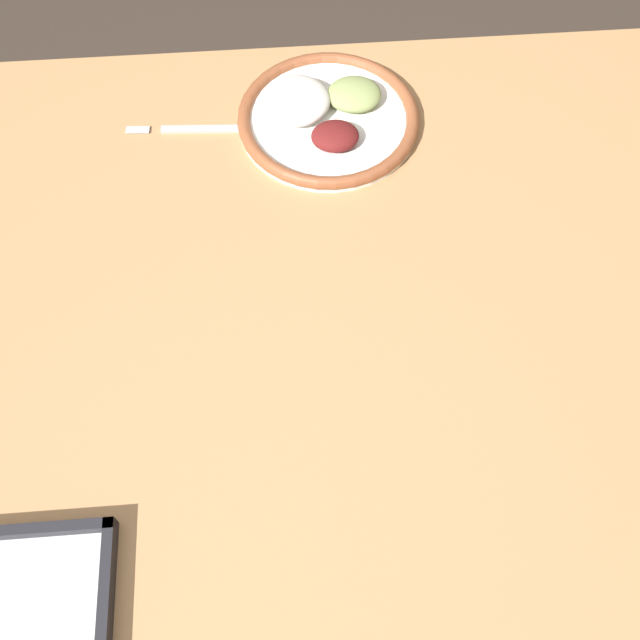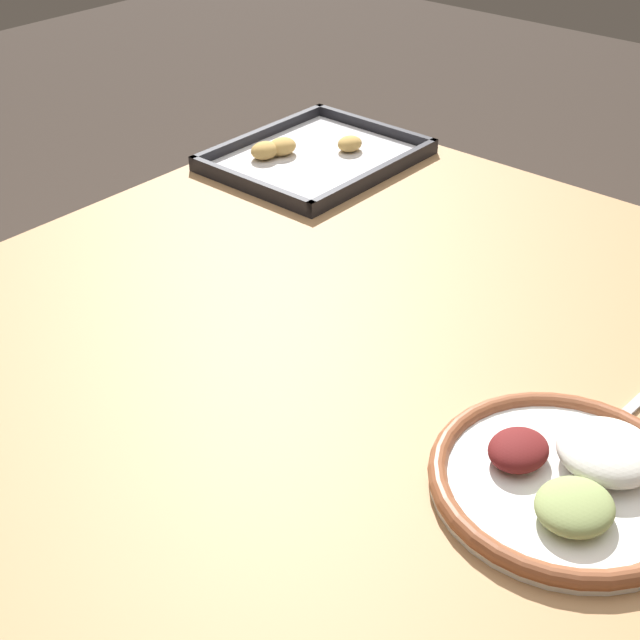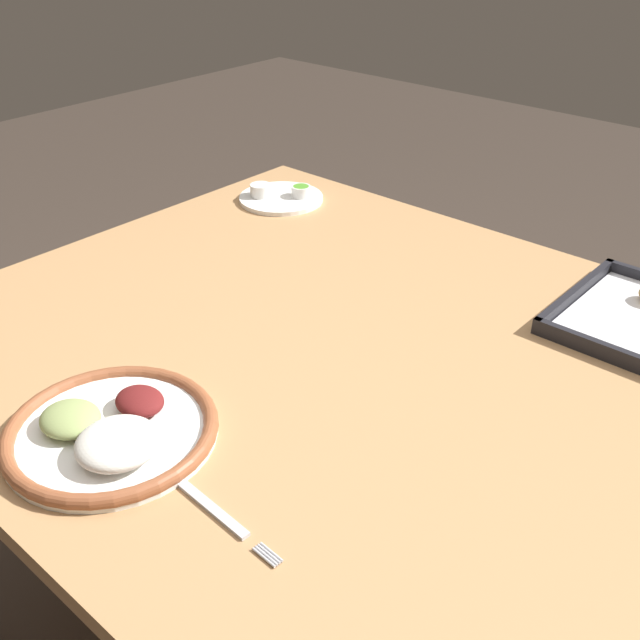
% 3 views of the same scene
% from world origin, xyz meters
% --- Properties ---
extents(dining_table, '(1.22, 1.07, 0.74)m').
position_xyz_m(dining_table, '(0.00, 0.00, 0.65)').
color(dining_table, '#AD7F51').
rests_on(dining_table, ground_plane).
extents(dinner_plate, '(0.28, 0.28, 0.05)m').
position_xyz_m(dinner_plate, '(-0.05, -0.36, 0.76)').
color(dinner_plate, white).
rests_on(dinner_plate, dining_table).
extents(baking_tray, '(0.35, 0.28, 0.04)m').
position_xyz_m(baking_tray, '(0.40, 0.37, 0.75)').
color(baking_tray, black).
rests_on(baking_tray, dining_table).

